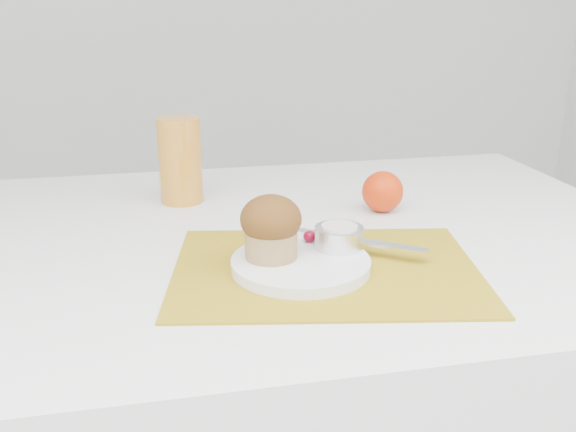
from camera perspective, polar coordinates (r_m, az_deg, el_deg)
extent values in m
cube|color=#A58516|center=(0.85, 3.37, -4.73)|extent=(0.44, 0.36, 0.00)
cylinder|color=white|center=(0.84, 1.14, -4.29)|extent=(0.23, 0.23, 0.01)
cylinder|color=silver|center=(0.87, 4.58, -1.90)|extent=(0.08, 0.08, 0.03)
cylinder|color=silver|center=(0.86, 4.60, -1.01)|extent=(0.06, 0.06, 0.01)
ellipsoid|color=#630217|center=(0.89, 1.93, -1.82)|extent=(0.02, 0.02, 0.02)
ellipsoid|color=#550214|center=(0.86, 3.56, -2.44)|extent=(0.02, 0.02, 0.02)
cube|color=silver|center=(0.89, 6.17, -2.20)|extent=(0.17, 0.13, 0.00)
sphere|color=red|center=(1.07, 8.41, 2.16)|extent=(0.07, 0.07, 0.07)
cylinder|color=orange|center=(1.12, -9.55, 4.90)|extent=(0.09, 0.09, 0.15)
cylinder|color=tan|center=(0.83, -1.51, -2.50)|extent=(0.07, 0.07, 0.04)
ellipsoid|color=#371E0A|center=(0.82, -1.54, -0.27)|extent=(0.08, 0.08, 0.06)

